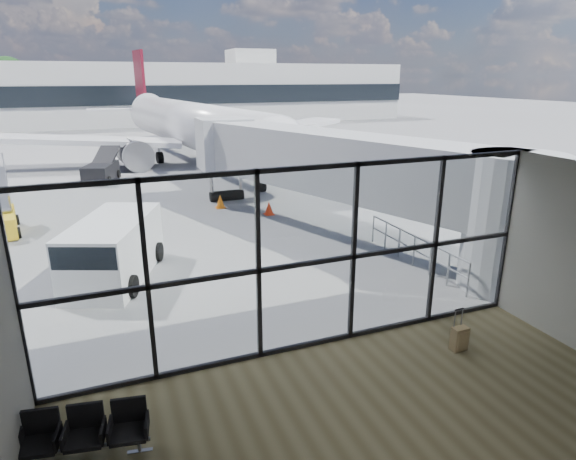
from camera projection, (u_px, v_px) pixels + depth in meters
ground at (143, 144)px, 47.26m from camera, size 220.00×220.00×0.00m
lounge_shell at (445, 351)px, 6.77m from camera, size 12.02×8.01×4.51m
glass_curtain_wall at (308, 261)px, 11.15m from camera, size 12.10×0.12×4.50m
jet_bridge at (349, 171)px, 18.97m from camera, size 8.00×16.50×4.33m
apron_railing at (414, 246)px, 16.67m from camera, size 0.06×5.46×1.11m
far_terminal at (120, 92)px, 65.23m from camera, size 80.00×12.20×11.00m
tree_5 at (8, 79)px, 68.56m from camera, size 6.27×6.27×9.03m
seating_row at (86, 430)px, 8.31m from camera, size 2.12×0.92×0.94m
suitcase at (460, 338)px, 11.58m from camera, size 0.40×0.30×1.06m
airliner at (187, 125)px, 37.77m from camera, size 29.47×34.30×8.86m
service_van at (113, 250)px, 15.49m from camera, size 3.52×4.94×1.97m
belt_loader at (101, 171)px, 30.27m from camera, size 2.61×4.38×1.91m
traffic_cone_a at (147, 240)px, 18.77m from camera, size 0.37×0.37×0.53m
traffic_cone_b at (269, 208)px, 23.02m from camera, size 0.45×0.45×0.65m
traffic_cone_c at (220, 202)px, 24.17m from camera, size 0.48×0.48×0.68m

